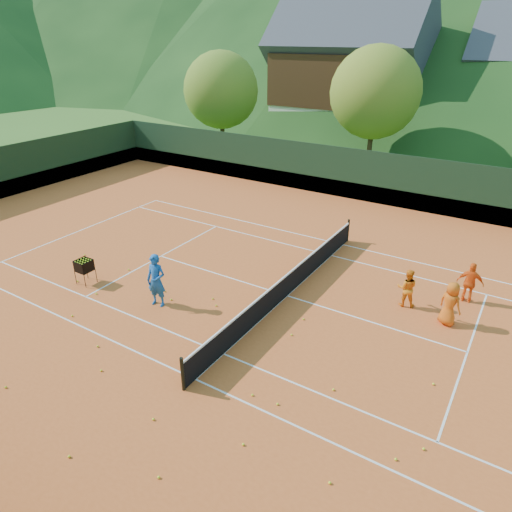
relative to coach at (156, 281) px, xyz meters
The scene contains 38 objects.
ground 4.88m from the coach, 39.53° to the left, with size 400.00×400.00×0.00m, color #30571B.
clay_court 4.88m from the coach, 39.53° to the left, with size 40.00×24.00×0.02m, color #C75220.
coach is the anchor object (origin of this frame).
student_a 8.99m from the coach, 31.86° to the left, with size 0.70×0.55×1.45m, color orange.
student_b 11.36m from the coach, 33.28° to the left, with size 0.92×0.38×1.56m, color #FF6116.
student_c 10.15m from the coach, 25.26° to the left, with size 0.77×0.50×1.58m, color #D85B13.
tennis_ball_0 9.62m from the coach, ahead, with size 0.07×0.07×0.07m, color #E0F228.
tennis_ball_1 5.39m from the coach, 21.17° to the left, with size 0.07×0.07×0.07m, color #E0F228.
tennis_ball_2 1.08m from the coach, 65.70° to the left, with size 0.07×0.07×0.07m, color #E0F228.
tennis_ball_3 2.33m from the coach, 28.38° to the left, with size 0.07×0.07×0.07m, color #E0F228.
tennis_ball_4 6.83m from the coach, 64.72° to the right, with size 0.07×0.07×0.07m, color #E0F228.
tennis_ball_5 6.59m from the coach, 18.46° to the right, with size 0.07×0.07×0.07m, color #E0F228.
tennis_ball_7 7.47m from the coach, 47.02° to the right, with size 0.07×0.07×0.07m, color #E0F228.
tennis_ball_8 2.78m from the coach, 163.37° to the right, with size 0.07×0.07×0.07m, color #E0F228.
tennis_ball_9 10.02m from the coach, ahead, with size 0.07×0.07×0.07m, color #E0F228.
tennis_ball_10 4.05m from the coach, behind, with size 0.07×0.07×0.07m, color #E0F228.
tennis_ball_11 9.67m from the coach, 12.79° to the right, with size 0.07×0.07×0.07m, color #E0F228.
tennis_ball_12 3.94m from the coach, 72.80° to the right, with size 0.07×0.07×0.07m, color #E0F228.
tennis_ball_13 5.87m from the coach, 167.22° to the left, with size 0.07×0.07×0.07m, color #E0F228.
tennis_ball_14 5.20m from the coach, ahead, with size 0.07×0.07×0.07m, color #E0F228.
tennis_ball_15 3.08m from the coach, 87.52° to the right, with size 0.07×0.07×0.07m, color #E0F228.
tennis_ball_16 5.73m from the coach, 48.39° to the right, with size 0.07×0.07×0.07m, color #E0F228.
tennis_ball_17 3.15m from the coach, 132.24° to the right, with size 0.07×0.07×0.07m, color #E0F228.
tennis_ball_18 5.67m from the coach, 95.95° to the right, with size 0.07×0.07×0.07m, color #E0F228.
tennis_ball_19 7.33m from the coach, ahead, with size 0.07×0.07×0.07m, color #E0F228.
tennis_ball_20 7.22m from the coach, 30.79° to the right, with size 0.07×0.07×0.07m, color #E0F228.
tennis_ball_21 2.20m from the coach, 42.00° to the left, with size 0.07×0.07×0.07m, color #E0F228.
tennis_ball_23 1.32m from the coach, 118.34° to the left, with size 0.07×0.07×0.07m, color #E0F228.
tennis_ball_24 3.35m from the coach, 155.83° to the left, with size 0.07×0.07×0.07m, color #E0F228.
tennis_ball_26 5.92m from the coach, 21.48° to the right, with size 0.07×0.07×0.07m, color #E0F228.
tennis_ball_27 9.10m from the coach, 22.86° to the right, with size 0.07×0.07×0.07m, color #E0F228.
court_lines 4.88m from the coach, 39.53° to the left, with size 23.83×11.03×0.00m.
tennis_net 4.80m from the coach, 39.53° to the left, with size 0.10×12.07×1.10m.
perimeter_fence 4.78m from the coach, 39.53° to the left, with size 40.40×24.24×3.00m.
ball_hopper 3.56m from the coach, behind, with size 0.57×0.57×1.00m.
chalet_left 33.96m from the coach, 100.82° to the left, with size 13.80×9.93×12.92m.
tree_a 24.68m from the coach, 120.34° to the left, with size 6.00×6.00×7.88m.
tree_b 23.42m from the coach, 90.79° to the left, with size 6.40×6.40×8.40m.
Camera 1 is at (6.90, -13.19, 8.95)m, focal length 32.00 mm.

